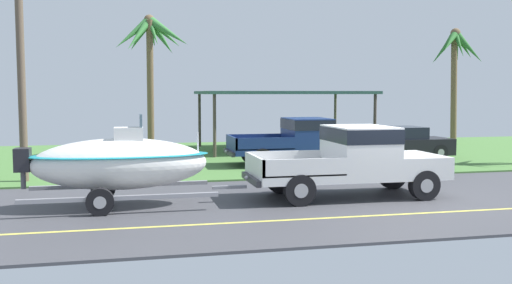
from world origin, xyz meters
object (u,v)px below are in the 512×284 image
pickup_truck_towing (358,158)px  utility_pole (21,62)px  parked_sedan_near (396,143)px  parked_pickup_background (306,139)px  carport_awning (282,94)px  palm_tree_near_left (454,55)px  boat_on_trailer (119,163)px  palm_tree_near_right (150,43)px

pickup_truck_towing → utility_pole: size_ratio=0.75×
pickup_truck_towing → parked_sedan_near: pickup_truck_towing is taller
parked_pickup_background → carport_awning: size_ratio=0.70×
parked_sedan_near → carport_awning: carport_awning is taller
pickup_truck_towing → palm_tree_near_left: size_ratio=0.86×
boat_on_trailer → palm_tree_near_right: (1.29, 11.24, 3.93)m
palm_tree_near_left → parked_sedan_near: bearing=-137.4°
parked_pickup_background → utility_pole: utility_pole is taller
palm_tree_near_left → palm_tree_near_right: bearing=-171.7°
parked_pickup_background → boat_on_trailer: bearing=-136.2°
pickup_truck_towing → parked_sedan_near: (5.11, 7.96, -0.39)m
pickup_truck_towing → parked_sedan_near: bearing=57.3°
boat_on_trailer → carport_awning: bearing=58.5°
boat_on_trailer → carport_awning: size_ratio=0.71×
carport_awning → utility_pole: utility_pole is taller
boat_on_trailer → pickup_truck_towing: bearing=0.0°
palm_tree_near_right → utility_pole: utility_pole is taller
carport_awning → palm_tree_near_left: palm_tree_near_left is taller
pickup_truck_towing → carport_awning: (1.26, 12.39, 1.73)m
boat_on_trailer → parked_pickup_background: (7.01, 6.72, -0.05)m
carport_awning → utility_pole: 13.21m
parked_pickup_background → palm_tree_near_left: palm_tree_near_left is taller
pickup_truck_towing → boat_on_trailer: (-6.34, -0.00, 0.02)m
boat_on_trailer → utility_pole: bearing=123.3°
boat_on_trailer → parked_pickup_background: 9.71m
parked_sedan_near → palm_tree_near_left: 9.34m
boat_on_trailer → carport_awning: 14.63m
parked_sedan_near → palm_tree_near_left: size_ratio=0.72×
palm_tree_near_right → utility_pole: 8.06m
pickup_truck_towing → utility_pole: bearing=154.2°
parked_pickup_background → parked_sedan_near: bearing=15.7°
palm_tree_near_left → carport_awning: bearing=-173.0°
pickup_truck_towing → carport_awning: 12.57m
carport_awning → palm_tree_near_left: size_ratio=1.25×
boat_on_trailer → parked_sedan_near: bearing=34.8°
pickup_truck_towing → boat_on_trailer: size_ratio=0.96×
parked_pickup_background → utility_pole: 10.57m
parked_sedan_near → palm_tree_near_right: 11.53m
boat_on_trailer → palm_tree_near_right: bearing=83.5°
utility_pole → parked_sedan_near: bearing=13.5°
parked_sedan_near → carport_awning: 6.24m
palm_tree_near_left → utility_pole: bearing=-156.1°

